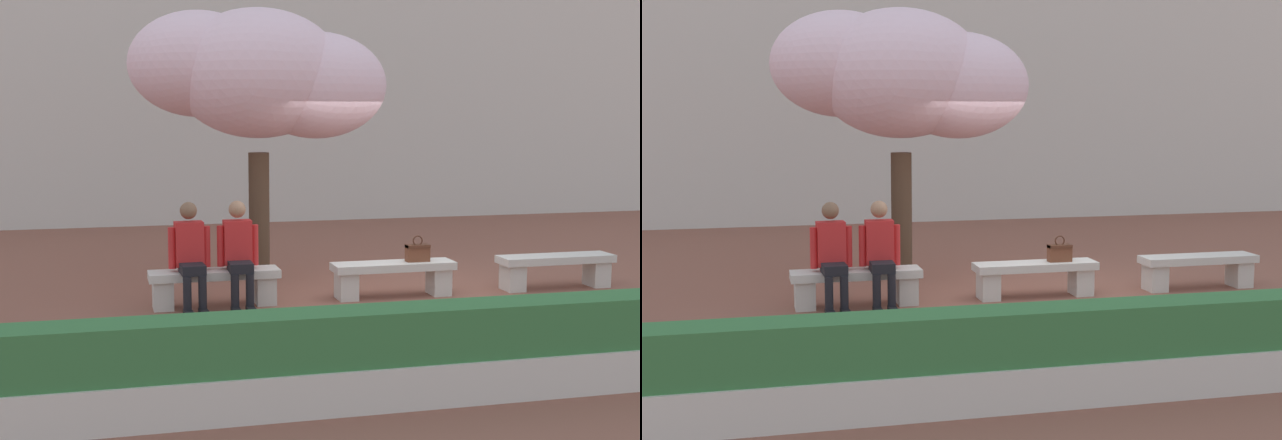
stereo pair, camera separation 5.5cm
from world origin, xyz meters
The scene contains 9 objects.
ground_plane centered at (0.00, 0.00, 0.00)m, with size 100.00×100.00×0.00m, color brown.
stone_bench_west_end centered at (-2.30, 0.00, 0.30)m, with size 1.59×0.43×0.45m.
stone_bench_near_west centered at (0.00, 0.00, 0.30)m, with size 1.59×0.43×0.45m.
stone_bench_center centered at (2.30, 0.00, 0.30)m, with size 1.59×0.43×0.45m.
person_seated_left centered at (-2.59, -0.05, 0.70)m, with size 0.51×0.69×1.29m.
person_seated_right centered at (-2.01, -0.05, 0.70)m, with size 0.51×0.69×1.29m.
handbag centered at (0.32, -0.01, 0.58)m, with size 0.30×0.15×0.34m.
cherry_tree_main centered at (-1.47, 1.57, 2.87)m, with size 3.53×2.42×3.78m.
planter_hedge_foreground centered at (0.00, -3.96, 0.39)m, with size 8.89×0.50×0.80m.
Camera 2 is at (-3.59, -10.70, 2.41)m, focal length 50.00 mm.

